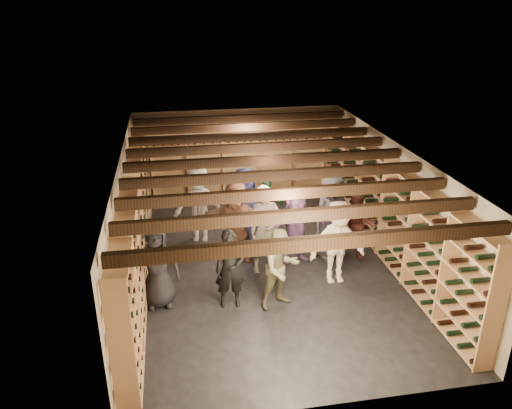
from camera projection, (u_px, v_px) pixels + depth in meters
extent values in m
plane|color=black|center=(266.00, 263.00, 10.46)|extent=(8.00, 8.00, 0.00)
cube|color=tan|center=(239.00, 153.00, 13.62)|extent=(5.50, 0.02, 2.40)
cube|color=tan|center=(326.00, 335.00, 6.36)|extent=(5.50, 0.02, 2.40)
cube|color=tan|center=(126.00, 220.00, 9.55)|extent=(0.02, 8.00, 2.40)
cube|color=tan|center=(395.00, 201.00, 10.42)|extent=(0.02, 8.00, 2.40)
cube|color=beige|center=(267.00, 153.00, 9.52)|extent=(5.50, 8.00, 0.01)
cube|color=black|center=(319.00, 243.00, 6.40)|extent=(5.40, 0.12, 0.18)
cube|color=black|center=(302.00, 215.00, 7.19)|extent=(5.40, 0.12, 0.18)
cube|color=black|center=(288.00, 193.00, 7.99)|extent=(5.40, 0.12, 0.18)
cube|color=black|center=(276.00, 175.00, 8.78)|extent=(5.40, 0.12, 0.18)
cube|color=black|center=(267.00, 160.00, 9.57)|extent=(5.40, 0.12, 0.18)
cube|color=black|center=(259.00, 147.00, 10.37)|extent=(5.40, 0.12, 0.18)
cube|color=black|center=(252.00, 136.00, 11.16)|extent=(5.40, 0.12, 0.18)
cube|color=black|center=(246.00, 127.00, 11.95)|extent=(5.40, 0.12, 0.18)
cube|color=black|center=(241.00, 118.00, 12.75)|extent=(5.40, 0.12, 0.18)
cube|color=tan|center=(136.00, 226.00, 9.63)|extent=(0.32, 7.50, 2.15)
cube|color=tan|center=(387.00, 208.00, 10.44)|extent=(0.32, 7.50, 2.15)
cube|color=tan|center=(239.00, 159.00, 13.51)|extent=(4.70, 0.30, 2.15)
cube|color=tan|center=(258.00, 224.00, 12.03)|extent=(0.58, 0.48, 0.17)
cube|color=tan|center=(258.00, 217.00, 11.96)|extent=(0.58, 0.48, 0.17)
cube|color=tan|center=(258.00, 211.00, 11.90)|extent=(0.58, 0.48, 0.17)
cube|color=tan|center=(258.00, 204.00, 11.83)|extent=(0.58, 0.48, 0.17)
cube|color=tan|center=(246.00, 233.00, 11.57)|extent=(0.51, 0.34, 0.17)
cube|color=tan|center=(246.00, 226.00, 11.50)|extent=(0.51, 0.34, 0.17)
cube|color=tan|center=(246.00, 220.00, 11.43)|extent=(0.51, 0.34, 0.17)
cube|color=tan|center=(245.00, 205.00, 13.08)|extent=(0.59, 0.50, 0.17)
imported|color=black|center=(157.00, 265.00, 8.76)|extent=(0.80, 0.54, 1.61)
imported|color=black|center=(230.00, 269.00, 8.77)|extent=(0.55, 0.37, 1.48)
imported|color=brown|center=(281.00, 268.00, 8.77)|extent=(0.87, 0.77, 1.50)
imported|color=beige|center=(338.00, 243.00, 9.48)|extent=(1.10, 0.64, 1.68)
imported|color=brown|center=(236.00, 222.00, 10.27)|extent=(1.71, 0.95, 1.76)
imported|color=#1B1C40|center=(245.00, 209.00, 10.72)|extent=(0.96, 0.68, 1.87)
imported|color=gray|center=(265.00, 230.00, 9.84)|extent=(0.69, 0.48, 1.82)
imported|color=#3F1C19|center=(357.00, 226.00, 10.32)|extent=(0.93, 0.85, 1.56)
imported|color=#A9A39A|center=(199.00, 205.00, 11.09)|extent=(1.25, 0.89, 1.75)
imported|color=#265033|center=(266.00, 209.00, 11.08)|extent=(1.01, 0.74, 1.59)
imported|color=slate|center=(296.00, 227.00, 10.27)|extent=(1.52, 0.75, 1.57)
imported|color=#313136|center=(331.00, 215.00, 10.40)|extent=(1.08, 0.90, 1.88)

